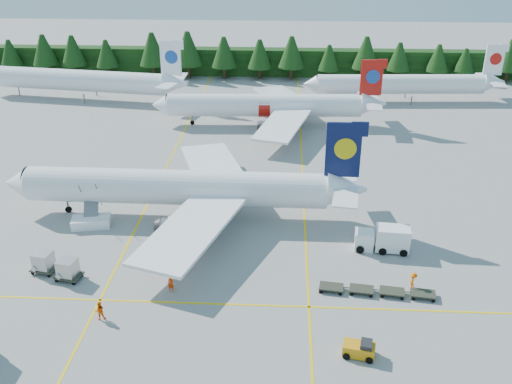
# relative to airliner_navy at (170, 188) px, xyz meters

# --- Properties ---
(ground) EXTENTS (320.00, 320.00, 0.00)m
(ground) POSITION_rel_airliner_navy_xyz_m (10.29, -11.55, -3.74)
(ground) COLOR gray
(ground) RESTS_ON ground
(taxi_stripe_a) EXTENTS (0.25, 120.00, 0.01)m
(taxi_stripe_a) POSITION_rel_airliner_navy_xyz_m (-3.71, 8.45, -3.73)
(taxi_stripe_a) COLOR yellow
(taxi_stripe_a) RESTS_ON ground
(taxi_stripe_b) EXTENTS (0.25, 120.00, 0.01)m
(taxi_stripe_b) POSITION_rel_airliner_navy_xyz_m (16.29, 8.45, -3.73)
(taxi_stripe_b) COLOR yellow
(taxi_stripe_b) RESTS_ON ground
(taxi_stripe_cross) EXTENTS (80.00, 0.25, 0.01)m
(taxi_stripe_cross) POSITION_rel_airliner_navy_xyz_m (10.29, -17.55, -3.73)
(taxi_stripe_cross) COLOR yellow
(taxi_stripe_cross) RESTS_ON ground
(treeline_hedge) EXTENTS (220.00, 4.00, 6.00)m
(treeline_hedge) POSITION_rel_airliner_navy_xyz_m (10.29, 70.45, -0.74)
(treeline_hedge) COLOR black
(treeline_hedge) RESTS_ON ground
(airliner_navy) EXTENTS (42.72, 35.17, 12.43)m
(airliner_navy) POSITION_rel_airliner_navy_xyz_m (0.00, 0.00, 0.00)
(airliner_navy) COLOR white
(airliner_navy) RESTS_ON ground
(airliner_red) EXTENTS (39.75, 32.67, 11.55)m
(airliner_red) POSITION_rel_airliner_navy_xyz_m (9.27, 34.73, -0.26)
(airliner_red) COLOR white
(airliner_red) RESTS_ON ground
(airliner_far_left) EXTENTS (42.46, 9.55, 12.38)m
(airliner_far_left) POSITION_rel_airliner_navy_xyz_m (-28.97, 48.86, 0.15)
(airliner_far_left) COLOR white
(airliner_far_left) RESTS_ON ground
(airliner_far_right) EXTENTS (38.71, 5.87, 11.25)m
(airliner_far_right) POSITION_rel_airliner_navy_xyz_m (35.04, 50.49, -0.21)
(airliner_far_right) COLOR white
(airliner_far_right) RESTS_ON ground
(airstairs) EXTENTS (4.80, 6.52, 3.99)m
(airstairs) POSITION_rel_airliner_navy_xyz_m (-9.11, -2.96, -2.87)
(airstairs) COLOR white
(airstairs) RESTS_ON ground
(service_truck) EXTENTS (6.02, 2.64, 2.82)m
(service_truck) POSITION_rel_airliner_navy_xyz_m (24.57, -6.75, -2.34)
(service_truck) COLOR white
(service_truck) RESTS_ON ground
(baggage_tug) EXTENTS (2.86, 1.90, 1.41)m
(baggage_tug) POSITION_rel_airliner_navy_xyz_m (20.29, -23.93, -3.04)
(baggage_tug) COLOR orange
(baggage_tug) RESTS_ON ground
(dolly_train) EXTENTS (11.28, 2.42, 0.14)m
(dolly_train) POSITION_rel_airliner_navy_xyz_m (22.93, -15.08, -3.30)
(dolly_train) COLOR #303526
(dolly_train) RESTS_ON ground
(uld_pair) EXTENTS (5.78, 3.57, 1.91)m
(uld_pair) POSITION_rel_airliner_navy_xyz_m (-9.33, -13.66, -2.45)
(uld_pair) COLOR #303526
(uld_pair) RESTS_ON ground
(crew_a) EXTENTS (0.70, 0.51, 1.76)m
(crew_a) POSITION_rel_airliner_navy_xyz_m (2.86, -15.74, -2.86)
(crew_a) COLOR #ED3605
(crew_a) RESTS_ON ground
(crew_b) EXTENTS (1.09, 0.98, 1.83)m
(crew_b) POSITION_rel_airliner_navy_xyz_m (-2.78, -20.34, -2.82)
(crew_b) COLOR #FA5505
(crew_b) RESTS_ON ground
(crew_c) EXTENTS (0.59, 0.83, 1.93)m
(crew_c) POSITION_rel_airliner_navy_xyz_m (26.51, -14.22, -2.77)
(crew_c) COLOR #EB6004
(crew_c) RESTS_ON ground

